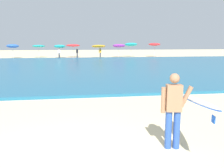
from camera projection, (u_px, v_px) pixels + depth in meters
The scene contains 14 objects.
ground_plane at pixel (70, 166), 4.74m from camera, with size 160.00×160.00×0.00m, color beige.
sea at pixel (73, 66), 24.15m from camera, with size 120.00×28.00×0.14m, color #1E6084.
surfer_with_board at pixel (184, 105), 5.39m from camera, with size 1.13×2.61×1.73m.
beach_umbrella_0 at pixel (13, 46), 37.55m from camera, with size 1.84×1.87×2.25m.
beach_umbrella_1 at pixel (39, 46), 39.56m from camera, with size 2.06×2.08×2.14m.
beach_umbrella_2 at pixel (60, 46), 38.18m from camera, with size 1.78×1.81×2.15m.
beach_umbrella_3 at pixel (73, 45), 40.07m from camera, with size 2.27×2.28×2.19m.
beach_umbrella_4 at pixel (99, 46), 38.69m from camera, with size 2.25×2.27×2.15m.
beach_umbrella_5 at pixel (119, 46), 39.95m from camera, with size 2.10×2.14×2.27m.
beach_umbrella_6 at pixel (131, 44), 41.81m from camera, with size 2.24×2.28×2.49m.
beach_umbrella_7 at pixel (154, 44), 41.95m from camera, with size 2.04×2.05×2.39m.
beachgoer_near_row_left at pixel (59, 53), 37.21m from camera, with size 0.32×0.20×1.58m.
beachgoer_near_row_mid at pixel (100, 53), 38.73m from camera, with size 0.32×0.20×1.58m.
beachgoer_near_row_right at pixel (77, 53), 37.61m from camera, with size 0.32×0.20×1.58m.
Camera 1 is at (0.15, -4.47, 2.38)m, focal length 38.90 mm.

